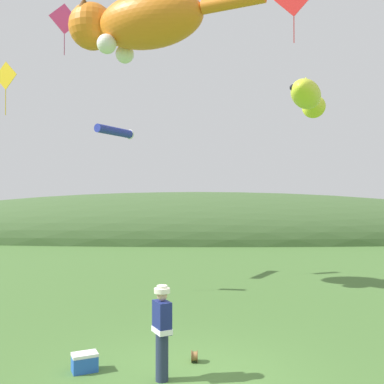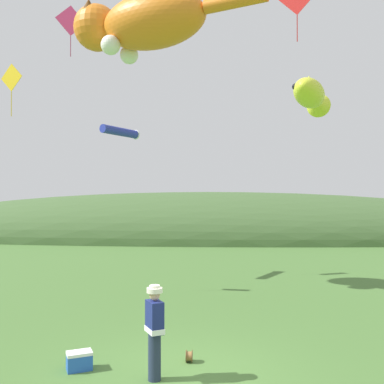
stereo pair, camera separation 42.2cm
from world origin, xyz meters
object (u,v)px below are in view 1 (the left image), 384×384
object	(u,v)px
kite_diamond_pink	(64,19)
kite_diamond_gold	(6,76)
picnic_cooler	(85,362)
festival_attendant	(162,329)
kite_fish_windsock	(308,97)
kite_spool	(194,356)
kite_giant_cat	(137,23)
kite_tube_streamer	(115,131)

from	to	relation	value
kite_diamond_pink	kite_diamond_gold	distance (m)	4.72
picnic_cooler	kite_diamond_gold	xyz separation A→B (m)	(-4.58, 6.48, 7.53)
kite_diamond_pink	festival_attendant	bearing A→B (deg)	-63.15
kite_fish_windsock	kite_diamond_gold	xyz separation A→B (m)	(-10.54, 0.28, 0.83)
picnic_cooler	kite_spool	bearing A→B (deg)	13.42
festival_attendant	kite_diamond_pink	distance (m)	15.11
festival_attendant	kite_fish_windsock	size ratio (longest dim) A/B	0.52
kite_giant_cat	kite_spool	bearing A→B (deg)	-71.73
kite_spool	picnic_cooler	world-z (taller)	picnic_cooler
festival_attendant	kite_tube_streamer	world-z (taller)	kite_tube_streamer
kite_giant_cat	kite_fish_windsock	bearing A→B (deg)	-9.65
picnic_cooler	kite_diamond_pink	size ratio (longest dim) A/B	0.26
kite_tube_streamer	kite_giant_cat	bearing A→B (deg)	-63.48
kite_diamond_gold	kite_giant_cat	bearing A→B (deg)	9.32
picnic_cooler	kite_giant_cat	world-z (taller)	kite_giant_cat
picnic_cooler	kite_tube_streamer	xyz separation A→B (m)	(-1.38, 9.87, 6.10)
festival_attendant	kite_diamond_pink	size ratio (longest dim) A/B	0.80
kite_spool	kite_tube_streamer	xyz separation A→B (m)	(-3.54, 9.35, 6.16)
kite_giant_cat	picnic_cooler	bearing A→B (deg)	-89.54
kite_spool	kite_tube_streamer	distance (m)	11.75
kite_diamond_pink	kite_fish_windsock	bearing A→B (deg)	-19.88
kite_tube_streamer	kite_diamond_pink	distance (m)	5.24
kite_fish_windsock	kite_diamond_pink	distance (m)	10.91
kite_spool	picnic_cooler	bearing A→B (deg)	-166.58
kite_diamond_pink	picnic_cooler	bearing A→B (deg)	-69.94
kite_fish_windsock	kite_diamond_pink	bearing A→B (deg)	160.12
kite_giant_cat	kite_diamond_pink	xyz separation A→B (m)	(-3.46, 2.40, 1.19)
kite_diamond_pink	kite_tube_streamer	bearing A→B (deg)	6.51
festival_attendant	picnic_cooler	bearing A→B (deg)	165.71
kite_fish_windsock	kite_diamond_gold	distance (m)	10.58
kite_fish_windsock	kite_tube_streamer	xyz separation A→B (m)	(-7.34, 3.67, -0.59)
kite_fish_windsock	kite_diamond_pink	size ratio (longest dim) A/B	1.52
kite_diamond_gold	festival_attendant	bearing A→B (deg)	-48.23
kite_spool	kite_giant_cat	xyz separation A→B (m)	(-2.21, 6.71, 9.75)
kite_spool	kite_tube_streamer	bearing A→B (deg)	110.70
kite_fish_windsock	picnic_cooler	bearing A→B (deg)	-133.86
festival_attendant	kite_spool	world-z (taller)	festival_attendant
kite_diamond_pink	kite_diamond_gold	size ratio (longest dim) A/B	1.17
kite_spool	kite_diamond_gold	distance (m)	11.77
festival_attendant	kite_spool	bearing A→B (deg)	56.79
kite_fish_windsock	kite_diamond_gold	world-z (taller)	kite_diamond_gold
festival_attendant	kite_spool	distance (m)	1.37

